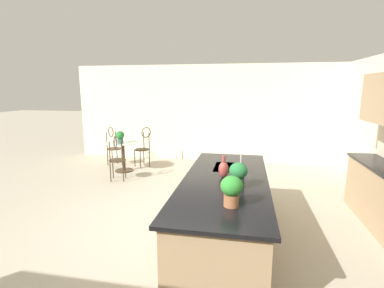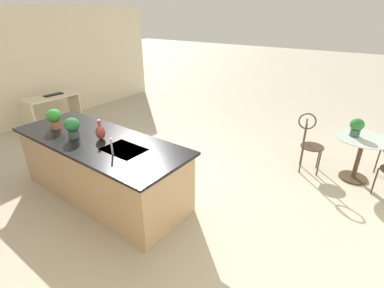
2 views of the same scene
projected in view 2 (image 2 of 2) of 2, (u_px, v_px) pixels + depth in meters
ground_plane at (158, 176)px, 4.80m from camera, size 40.00×40.00×0.00m
wall_right at (19, 69)px, 6.52m from camera, size 0.12×7.80×2.70m
kitchen_island at (102, 167)px, 4.15m from camera, size 2.80×1.06×0.92m
bistro_table at (359, 155)px, 4.55m from camera, size 0.80×0.80×0.74m
chair_by_island at (310, 140)px, 4.77m from camera, size 0.52×0.47×1.04m
sink_faucet at (112, 147)px, 3.48m from camera, size 0.02×0.02×0.22m
writing_desk at (52, 106)px, 6.75m from camera, size 0.60×1.20×0.74m
keyboard at (53, 94)px, 6.73m from camera, size 0.16×0.44×0.03m
potted_plant_on_table at (357, 126)px, 4.43m from camera, size 0.21×0.21×0.29m
potted_plant_counter_near at (72, 127)px, 3.92m from camera, size 0.21×0.21×0.30m
potted_plant_counter_far at (54, 118)px, 4.25m from camera, size 0.22×0.22×0.30m
vase_on_counter at (100, 132)px, 3.90m from camera, size 0.13×0.13×0.29m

